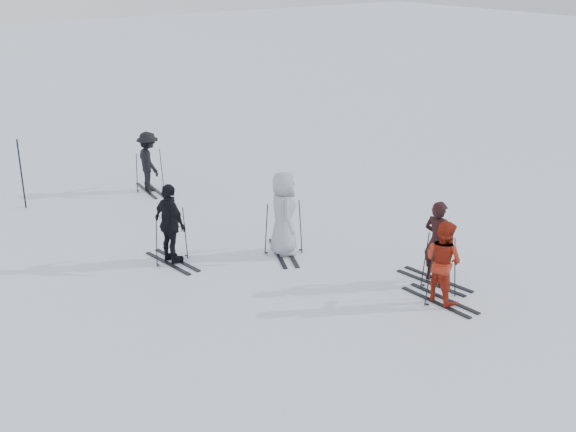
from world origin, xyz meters
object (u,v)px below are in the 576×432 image
object	(u,v)px
skier_uphill_left	(170,225)
piste_marker	(21,174)
skier_uphill_far	(149,162)
skier_red	(443,263)
skier_grey	(283,214)
skier_near_dark	(437,243)

from	to	relation	value
skier_uphill_left	piste_marker	distance (m)	5.95
skier_uphill_far	piste_marker	distance (m)	3.56
skier_red	skier_grey	bearing A→B (deg)	13.47
skier_near_dark	skier_uphill_left	size ratio (longest dim) A/B	0.98
skier_near_dark	skier_uphill_far	world-z (taller)	skier_near_dark
skier_grey	piste_marker	bearing A→B (deg)	53.97
skier_red	skier_uphill_far	xyz separation A→B (m)	(-1.73, 10.03, 0.01)
skier_grey	piste_marker	size ratio (longest dim) A/B	1.02
skier_uphill_left	piste_marker	size ratio (longest dim) A/B	0.95
skier_uphill_left	skier_uphill_far	size ratio (longest dim) A/B	1.06
skier_grey	skier_red	bearing A→B (deg)	-139.24
skier_grey	skier_uphill_far	world-z (taller)	skier_grey
skier_uphill_far	skier_red	bearing A→B (deg)	-164.33
skier_uphill_left	piste_marker	world-z (taller)	piste_marker
skier_near_dark	skier_uphill_far	xyz separation A→B (m)	(-2.31, 9.33, -0.03)
skier_near_dark	piste_marker	size ratio (longest dim) A/B	0.93
skier_near_dark	piste_marker	distance (m)	11.54
skier_grey	skier_uphill_left	distance (m)	2.62
skier_near_dark	skier_uphill_left	distance (m)	5.95
skier_red	skier_uphill_far	bearing A→B (deg)	5.89
skier_near_dark	piste_marker	xyz separation A→B (m)	(-5.81, 9.97, 0.07)
skier_uphill_far	skier_uphill_left	bearing A→B (deg)	165.73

